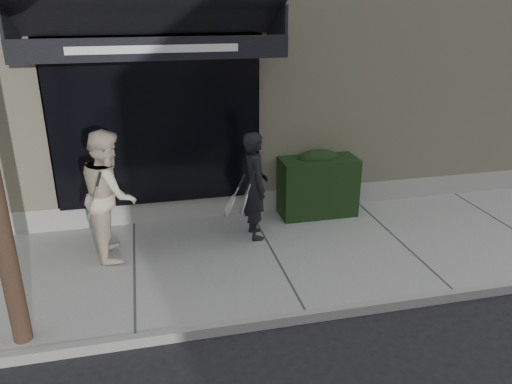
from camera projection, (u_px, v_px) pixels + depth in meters
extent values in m
plane|color=black|center=(273.00, 260.00, 7.40)|extent=(80.00, 80.00, 0.00)
cube|color=gray|center=(273.00, 256.00, 7.38)|extent=(20.00, 3.00, 0.12)
cube|color=gray|center=(307.00, 316.00, 5.97)|extent=(20.00, 0.10, 0.14)
cube|color=beige|center=(216.00, 40.00, 10.93)|extent=(14.00, 7.00, 5.50)
cube|color=gray|center=(249.00, 201.00, 8.85)|extent=(14.02, 0.42, 0.50)
cube|color=black|center=(157.00, 122.00, 7.83)|extent=(3.20, 0.30, 2.60)
cube|color=gray|center=(50.00, 126.00, 7.63)|extent=(0.08, 0.40, 2.60)
cube|color=gray|center=(254.00, 115.00, 8.30)|extent=(0.08, 0.40, 2.60)
cube|color=gray|center=(150.00, 32.00, 7.48)|extent=(3.36, 0.40, 0.12)
cube|color=black|center=(150.00, 16.00, 6.75)|extent=(3.60, 1.03, 0.55)
cube|color=black|center=(154.00, 49.00, 6.44)|extent=(3.60, 0.05, 0.30)
cube|color=white|center=(154.00, 49.00, 6.41)|extent=(2.20, 0.01, 0.10)
cube|color=black|center=(10.00, 23.00, 6.40)|extent=(0.04, 1.00, 0.45)
cube|color=black|center=(277.00, 20.00, 7.15)|extent=(0.04, 1.00, 0.45)
cube|color=black|center=(317.00, 186.00, 8.54)|extent=(1.30, 0.70, 1.00)
ellipsoid|color=black|center=(318.00, 158.00, 8.36)|extent=(0.71, 0.38, 0.27)
imported|color=black|center=(255.00, 186.00, 7.58)|extent=(0.42, 0.62, 1.68)
torus|color=silver|center=(244.00, 203.00, 7.25)|extent=(0.17, 0.32, 0.30)
cylinder|color=silver|center=(244.00, 203.00, 7.25)|extent=(0.14, 0.28, 0.26)
cylinder|color=silver|center=(244.00, 203.00, 7.25)|extent=(0.18, 0.05, 0.07)
cylinder|color=black|center=(244.00, 203.00, 7.25)|extent=(0.20, 0.07, 0.09)
torus|color=silver|center=(230.00, 206.00, 7.25)|extent=(0.19, 0.32, 0.28)
cylinder|color=silver|center=(230.00, 206.00, 7.25)|extent=(0.15, 0.28, 0.25)
cylinder|color=silver|center=(230.00, 206.00, 7.25)|extent=(0.17, 0.04, 0.10)
cylinder|color=black|center=(230.00, 206.00, 7.25)|extent=(0.20, 0.05, 0.12)
imported|color=beige|center=(110.00, 194.00, 7.01)|extent=(0.78, 0.96, 1.86)
torus|color=silver|center=(91.00, 208.00, 6.68)|extent=(0.14, 0.31, 0.29)
cylinder|color=silver|center=(91.00, 208.00, 6.68)|extent=(0.11, 0.27, 0.26)
cylinder|color=silver|center=(91.00, 208.00, 6.68)|extent=(0.18, 0.03, 0.08)
cylinder|color=black|center=(91.00, 208.00, 6.68)|extent=(0.20, 0.04, 0.10)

